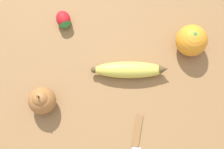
{
  "coord_description": "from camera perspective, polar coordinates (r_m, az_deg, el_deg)",
  "views": [
    {
      "loc": [
        -0.05,
        -0.16,
        0.79
      ],
      "look_at": [
        -0.07,
        0.07,
        0.03
      ],
      "focal_mm": 50.0,
      "sensor_mm": 36.0,
      "label": 1
    }
  ],
  "objects": [
    {
      "name": "paring_knife",
      "position": [
        0.79,
        4.18,
        -13.34
      ],
      "size": [
        0.04,
        0.18,
        0.01
      ],
      "rotation": [
        0.0,
        0.0,
        3.02
      ],
      "color": "silver",
      "rests_on": "ground_plane"
    },
    {
      "name": "banana",
      "position": [
        0.81,
        3.27,
        0.85
      ],
      "size": [
        0.2,
        0.05,
        0.04
      ],
      "rotation": [
        0.0,
        0.0,
        0.06
      ],
      "color": "#DBCC4C",
      "rests_on": "ground_plane"
    },
    {
      "name": "ground_plane",
      "position": [
        0.8,
        4.35,
        -5.87
      ],
      "size": [
        3.0,
        3.0,
        0.0
      ],
      "primitive_type": "plane",
      "color": "olive"
    },
    {
      "name": "strawberry",
      "position": [
        0.87,
        -8.81,
        9.76
      ],
      "size": [
        0.06,
        0.06,
        0.04
      ],
      "rotation": [
        0.0,
        0.0,
        5.12
      ],
      "color": "red",
      "rests_on": "ground_plane"
    },
    {
      "name": "pear",
      "position": [
        0.79,
        -12.7,
        -4.63
      ],
      "size": [
        0.07,
        0.07,
        0.09
      ],
      "color": "#A36633",
      "rests_on": "ground_plane"
    },
    {
      "name": "orange",
      "position": [
        0.84,
        14.32,
        6.05
      ],
      "size": [
        0.08,
        0.08,
        0.08
      ],
      "color": "orange",
      "rests_on": "ground_plane"
    }
  ]
}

